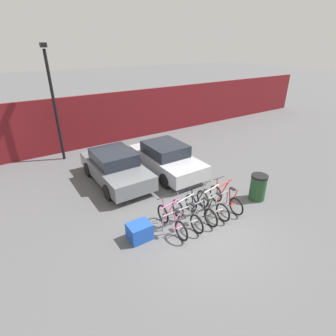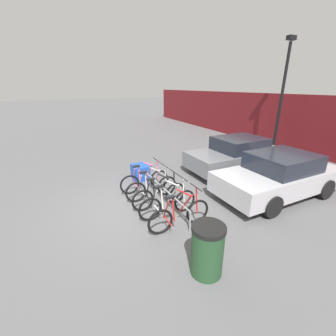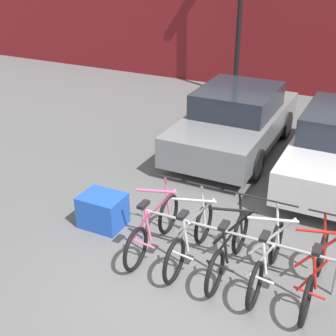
{
  "view_description": "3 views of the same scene",
  "coord_description": "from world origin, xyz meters",
  "px_view_note": "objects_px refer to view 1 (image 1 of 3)",
  "views": [
    {
      "loc": [
        -4.73,
        -5.11,
        5.55
      ],
      "look_at": [
        0.12,
        2.23,
        1.32
      ],
      "focal_mm": 28.0,
      "sensor_mm": 36.0,
      "label": 1
    },
    {
      "loc": [
        5.69,
        -1.88,
        3.37
      ],
      "look_at": [
        -0.8,
        1.37,
        0.71
      ],
      "focal_mm": 24.0,
      "sensor_mm": 36.0,
      "label": 2
    },
    {
      "loc": [
        1.96,
        -4.67,
        4.31
      ],
      "look_at": [
        -0.85,
        1.01,
        1.17
      ],
      "focal_mm": 50.0,
      "sensor_mm": 36.0,
      "label": 3
    }
  ],
  "objects_px": {
    "car_silver": "(166,158)",
    "cargo_crate": "(139,231)",
    "trash_bin": "(258,187)",
    "bicycle_silver": "(187,215)",
    "bicycle_red": "(226,199)",
    "bicycle_black": "(201,209)",
    "bike_rack": "(198,205)",
    "bicycle_white": "(212,204)",
    "lamp_post": "(53,99)",
    "bicycle_pink": "(172,221)",
    "car_grey": "(115,167)"
  },
  "relations": [
    {
      "from": "bicycle_black",
      "to": "lamp_post",
      "type": "relative_size",
      "value": 0.31
    },
    {
      "from": "bicycle_black",
      "to": "trash_bin",
      "type": "relative_size",
      "value": 1.66
    },
    {
      "from": "car_grey",
      "to": "lamp_post",
      "type": "bearing_deg",
      "value": 108.78
    },
    {
      "from": "bicycle_silver",
      "to": "lamp_post",
      "type": "bearing_deg",
      "value": 101.77
    },
    {
      "from": "bicycle_silver",
      "to": "bicycle_white",
      "type": "bearing_deg",
      "value": -2.66
    },
    {
      "from": "car_silver",
      "to": "trash_bin",
      "type": "relative_size",
      "value": 4.03
    },
    {
      "from": "car_grey",
      "to": "cargo_crate",
      "type": "xyz_separation_m",
      "value": [
        -0.91,
        -3.92,
        -0.42
      ]
    },
    {
      "from": "lamp_post",
      "to": "bicycle_black",
      "type": "bearing_deg",
      "value": -71.64
    },
    {
      "from": "bicycle_silver",
      "to": "bicycle_red",
      "type": "xyz_separation_m",
      "value": [
        1.78,
        0.0,
        0.0
      ]
    },
    {
      "from": "bicycle_pink",
      "to": "car_grey",
      "type": "height_order",
      "value": "car_grey"
    },
    {
      "from": "trash_bin",
      "to": "car_silver",
      "type": "bearing_deg",
      "value": 112.67
    },
    {
      "from": "car_silver",
      "to": "bicycle_red",
      "type": "bearing_deg",
      "value": -87.14
    },
    {
      "from": "bike_rack",
      "to": "lamp_post",
      "type": "height_order",
      "value": "lamp_post"
    },
    {
      "from": "bike_rack",
      "to": "car_silver",
      "type": "xyz_separation_m",
      "value": [
        1.01,
        3.56,
        0.22
      ]
    },
    {
      "from": "bicycle_pink",
      "to": "trash_bin",
      "type": "xyz_separation_m",
      "value": [
        3.86,
        -0.24,
        0.14
      ]
    },
    {
      "from": "bike_rack",
      "to": "cargo_crate",
      "type": "height_order",
      "value": "bike_rack"
    },
    {
      "from": "bicycle_red",
      "to": "lamp_post",
      "type": "bearing_deg",
      "value": 117.65
    },
    {
      "from": "bicycle_pink",
      "to": "lamp_post",
      "type": "distance_m",
      "value": 8.56
    },
    {
      "from": "lamp_post",
      "to": "trash_bin",
      "type": "xyz_separation_m",
      "value": [
        5.3,
        -8.22,
        -2.6
      ]
    },
    {
      "from": "bicycle_red",
      "to": "car_silver",
      "type": "distance_m",
      "value": 3.73
    },
    {
      "from": "bicycle_silver",
      "to": "car_silver",
      "type": "height_order",
      "value": "car_silver"
    },
    {
      "from": "lamp_post",
      "to": "trash_bin",
      "type": "bearing_deg",
      "value": -57.17
    },
    {
      "from": "car_silver",
      "to": "cargo_crate",
      "type": "height_order",
      "value": "car_silver"
    },
    {
      "from": "lamp_post",
      "to": "bicycle_white",
      "type": "bearing_deg",
      "value": -68.2
    },
    {
      "from": "car_grey",
      "to": "bike_rack",
      "type": "bearing_deg",
      "value": -71.49
    },
    {
      "from": "bicycle_red",
      "to": "car_silver",
      "type": "bearing_deg",
      "value": 94.83
    },
    {
      "from": "bicycle_pink",
      "to": "lamp_post",
      "type": "height_order",
      "value": "lamp_post"
    },
    {
      "from": "bicycle_black",
      "to": "trash_bin",
      "type": "distance_m",
      "value": 2.67
    },
    {
      "from": "bicycle_black",
      "to": "bicycle_pink",
      "type": "bearing_deg",
      "value": -177.3
    },
    {
      "from": "car_silver",
      "to": "cargo_crate",
      "type": "bearing_deg",
      "value": -133.07
    },
    {
      "from": "bicycle_black",
      "to": "bicycle_white",
      "type": "relative_size",
      "value": 1.0
    },
    {
      "from": "bicycle_black",
      "to": "cargo_crate",
      "type": "xyz_separation_m",
      "value": [
        -2.26,
        0.22,
        -0.1
      ]
    },
    {
      "from": "trash_bin",
      "to": "cargo_crate",
      "type": "relative_size",
      "value": 1.47
    },
    {
      "from": "lamp_post",
      "to": "cargo_crate",
      "type": "height_order",
      "value": "lamp_post"
    },
    {
      "from": "cargo_crate",
      "to": "bicycle_red",
      "type": "bearing_deg",
      "value": -3.65
    },
    {
      "from": "bicycle_white",
      "to": "bike_rack",
      "type": "bearing_deg",
      "value": 168.03
    },
    {
      "from": "bicycle_silver",
      "to": "bicycle_black",
      "type": "height_order",
      "value": "same"
    },
    {
      "from": "bicycle_pink",
      "to": "lamp_post",
      "type": "relative_size",
      "value": 0.31
    },
    {
      "from": "bicycle_pink",
      "to": "bicycle_black",
      "type": "xyz_separation_m",
      "value": [
        1.2,
        0.0,
        0.0
      ]
    },
    {
      "from": "bike_rack",
      "to": "bicycle_silver",
      "type": "xyz_separation_m",
      "value": [
        -0.59,
        -0.15,
        -0.1
      ]
    },
    {
      "from": "bicycle_red",
      "to": "bicycle_black",
      "type": "bearing_deg",
      "value": -178.04
    },
    {
      "from": "bicycle_white",
      "to": "car_silver",
      "type": "xyz_separation_m",
      "value": [
        0.46,
        3.71,
        0.31
      ]
    },
    {
      "from": "lamp_post",
      "to": "bicycle_pink",
      "type": "bearing_deg",
      "value": -79.73
    },
    {
      "from": "bicycle_white",
      "to": "bicycle_black",
      "type": "bearing_deg",
      "value": -176.83
    },
    {
      "from": "bike_rack",
      "to": "cargo_crate",
      "type": "distance_m",
      "value": 2.26
    },
    {
      "from": "car_grey",
      "to": "lamp_post",
      "type": "relative_size",
      "value": 0.75
    },
    {
      "from": "bicycle_red",
      "to": "car_silver",
      "type": "relative_size",
      "value": 0.41
    },
    {
      "from": "bike_rack",
      "to": "bicycle_red",
      "type": "relative_size",
      "value": 1.72
    },
    {
      "from": "car_silver",
      "to": "bicycle_pink",
      "type": "bearing_deg",
      "value": -120.74
    },
    {
      "from": "bicycle_black",
      "to": "car_silver",
      "type": "xyz_separation_m",
      "value": [
        1.0,
        3.71,
        0.31
      ]
    }
  ]
}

